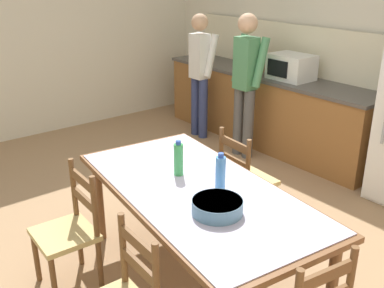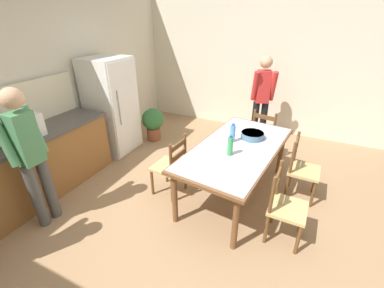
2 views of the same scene
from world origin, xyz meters
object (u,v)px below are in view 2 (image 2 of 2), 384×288
(potted_plant, at_px, (153,122))
(refrigerator, at_px, (112,106))
(dining_table, at_px, (237,152))
(chair_head_end, at_px, (265,134))
(chair_side_near_right, at_px, (301,169))
(chair_side_far_left, at_px, (171,166))
(person_by_table, at_px, (262,96))
(bottle_near_centre, at_px, (230,146))
(microwave, at_px, (17,128))
(bottle_off_centre, at_px, (233,133))
(person_at_counter, at_px, (29,154))
(serving_bowl, at_px, (252,135))
(chair_side_near_left, at_px, (285,207))

(potted_plant, bearing_deg, refrigerator, 146.23)
(dining_table, xyz_separation_m, chair_head_end, (1.29, -0.15, -0.26))
(dining_table, height_order, chair_head_end, chair_head_end)
(chair_head_end, xyz_separation_m, chair_side_near_right, (-0.94, -0.69, 0.00))
(chair_side_far_left, bearing_deg, person_by_table, 165.16)
(chair_side_near_right, height_order, person_by_table, person_by_table)
(refrigerator, relative_size, bottle_near_centre, 6.35)
(dining_table, relative_size, bottle_near_centre, 7.85)
(potted_plant, bearing_deg, microwave, 169.06)
(chair_side_far_left, distance_m, chair_side_near_right, 1.82)
(refrigerator, bearing_deg, bottle_off_centre, -96.75)
(dining_table, xyz_separation_m, person_at_counter, (-1.52, 1.97, 0.27))
(refrigerator, xyz_separation_m, potted_plant, (0.64, -0.43, -0.47))
(person_at_counter, distance_m, potted_plant, 2.62)
(person_at_counter, bearing_deg, refrigerator, -75.36)
(serving_bowl, bearing_deg, person_by_table, 7.19)
(bottle_off_centre, relative_size, serving_bowl, 0.84)
(bottle_near_centre, bearing_deg, microwave, 112.68)
(chair_head_end, bearing_deg, dining_table, 92.20)
(bottle_near_centre, xyz_separation_m, chair_side_near_right, (0.61, -0.87, -0.46))
(chair_head_end, height_order, person_at_counter, person_at_counter)
(refrigerator, height_order, person_at_counter, person_at_counter)
(refrigerator, distance_m, bottle_off_centre, 2.38)
(dining_table, xyz_separation_m, person_by_table, (1.85, 0.07, 0.25))
(serving_bowl, bearing_deg, bottle_off_centre, 135.00)
(refrigerator, height_order, chair_side_near_right, refrigerator)
(bottle_near_centre, height_order, chair_head_end, bottle_near_centre)
(chair_head_end, distance_m, person_at_counter, 3.56)
(serving_bowl, height_order, chair_side_near_right, chair_side_near_right)
(person_at_counter, bearing_deg, microwave, -24.73)
(chair_head_end, distance_m, chair_side_near_right, 1.16)
(microwave, height_order, potted_plant, microwave)
(serving_bowl, distance_m, chair_side_near_right, 0.82)
(chair_side_far_left, bearing_deg, serving_bowl, 130.50)
(microwave, relative_size, chair_side_far_left, 0.55)
(person_at_counter, height_order, person_by_table, person_at_counter)
(refrigerator, distance_m, bottle_near_centre, 2.53)
(microwave, height_order, bottle_off_centre, microwave)
(serving_bowl, height_order, person_by_table, person_by_table)
(person_at_counter, relative_size, potted_plant, 2.58)
(person_at_counter, bearing_deg, dining_table, -142.42)
(bottle_off_centre, xyz_separation_m, person_at_counter, (-1.63, 1.86, 0.07))
(bottle_off_centre, distance_m, potted_plant, 2.20)
(microwave, relative_size, person_by_table, 0.29)
(refrigerator, xyz_separation_m, chair_side_far_left, (-0.75, -1.64, -0.41))
(chair_side_near_left, bearing_deg, refrigerator, 75.65)
(refrigerator, xyz_separation_m, chair_side_near_left, (-0.94, -3.21, -0.41))
(refrigerator, xyz_separation_m, person_at_counter, (-1.91, -0.50, 0.11))
(dining_table, xyz_separation_m, bottle_off_centre, (0.11, 0.11, 0.20))
(microwave, distance_m, bottle_off_centre, 2.76)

